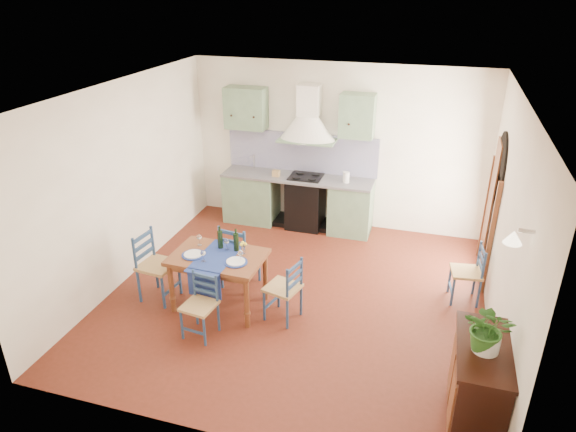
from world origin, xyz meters
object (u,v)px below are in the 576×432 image
Objects in this scene: sideboard at (478,383)px; chair_near at (200,305)px; dining_table at (218,262)px; potted_plant at (489,329)px.

chair_near is at bearing 170.39° from sideboard.
potted_plant is at bearing -20.73° from dining_table.
dining_table is 3.42m from potted_plant.
potted_plant is (3.14, -0.58, 0.76)m from chair_near.
dining_table is 1.15× the size of sideboard.
potted_plant is at bearing -10.38° from chair_near.
potted_plant reaches higher than sideboard.
chair_near is 1.68× the size of potted_plant.
chair_near is at bearing 169.62° from potted_plant.
dining_table reaches higher than sideboard.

